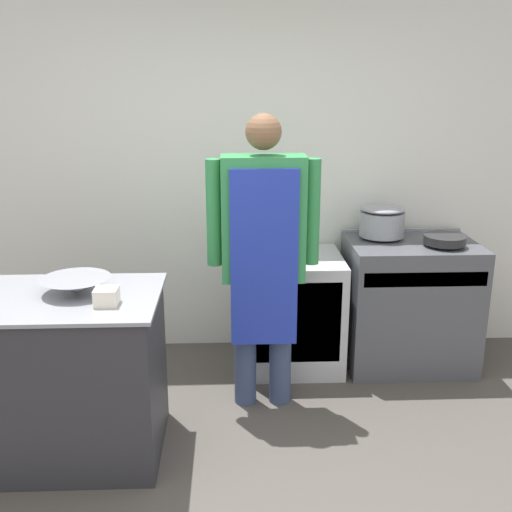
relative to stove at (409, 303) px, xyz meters
name	(u,v)px	position (x,y,z in m)	size (l,w,h in m)	color
wall_back	(240,173)	(-1.21, 0.41, 0.89)	(8.00, 0.05, 2.70)	white
prep_counter	(52,376)	(-2.26, -1.01, 0.00)	(1.21, 0.75, 0.93)	#2D2D33
stove	(409,303)	(0.00, 0.00, 0.00)	(0.90, 0.66, 0.94)	#4C4F56
fridge_unit	(293,311)	(-0.84, 0.02, -0.05)	(0.69, 0.67, 0.82)	silver
person_cook	(263,245)	(-1.09, -0.53, 0.60)	(0.68, 0.24, 1.84)	#38476B
mixing_bowl	(76,285)	(-2.11, -0.96, 0.51)	(0.37, 0.37, 0.08)	gray
plastic_tub	(106,297)	(-1.91, -1.15, 0.51)	(0.12, 0.12, 0.09)	silver
stock_pot	(382,220)	(-0.20, 0.12, 0.59)	(0.32, 0.32, 0.22)	gray
saute_pan	(445,240)	(0.18, -0.11, 0.51)	(0.29, 0.29, 0.06)	#262628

